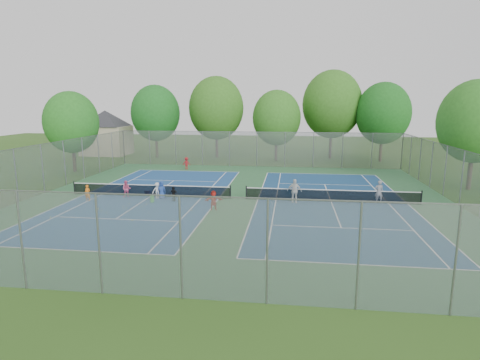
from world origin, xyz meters
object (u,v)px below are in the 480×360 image
object	(u,v)px
ball_hopper	(152,199)
instructor	(379,192)
net_left	(150,191)
ball_crate	(148,193)
net_right	(331,196)

from	to	relation	value
ball_hopper	instructor	size ratio (longest dim) A/B	0.31
net_left	instructor	xyz separation A→B (m)	(17.38, 0.00, 0.41)
ball_crate	ball_hopper	bearing A→B (deg)	-62.77
ball_crate	instructor	bearing A→B (deg)	-1.47
net_left	net_right	distance (m)	14.00
net_left	net_right	xyz separation A→B (m)	(14.00, 0.00, 0.00)
net_right	ball_crate	world-z (taller)	net_right
net_right	instructor	bearing A→B (deg)	0.01
net_left	ball_crate	bearing A→B (deg)	131.53
net_left	instructor	distance (m)	17.39
ball_hopper	ball_crate	bearing A→B (deg)	117.23
net_left	net_right	world-z (taller)	same
net_right	ball_crate	distance (m)	14.41
ball_hopper	net_left	bearing A→B (deg)	113.03
net_right	instructor	world-z (taller)	instructor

